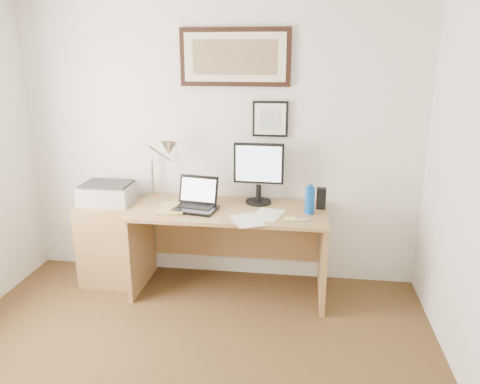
% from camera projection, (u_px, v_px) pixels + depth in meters
% --- Properties ---
extents(wall_back, '(3.50, 0.02, 2.50)m').
position_uv_depth(wall_back, '(219.00, 141.00, 4.08)').
color(wall_back, silver).
rests_on(wall_back, ground).
extents(side_cabinet, '(0.50, 0.40, 0.73)m').
position_uv_depth(side_cabinet, '(112.00, 243.00, 4.15)').
color(side_cabinet, olive).
rests_on(side_cabinet, floor).
extents(water_bottle, '(0.08, 0.08, 0.22)m').
position_uv_depth(water_bottle, '(310.00, 200.00, 3.72)').
color(water_bottle, '#0C49A2').
rests_on(water_bottle, desk).
extents(bottle_cap, '(0.04, 0.04, 0.02)m').
position_uv_depth(bottle_cap, '(310.00, 186.00, 3.68)').
color(bottle_cap, '#0C49A2').
rests_on(bottle_cap, water_bottle).
extents(speaker, '(0.08, 0.07, 0.18)m').
position_uv_depth(speaker, '(321.00, 198.00, 3.84)').
color(speaker, black).
rests_on(speaker, desk).
extents(paper_sheet_a, '(0.32, 0.36, 0.00)m').
position_uv_depth(paper_sheet_a, '(247.00, 220.00, 3.59)').
color(paper_sheet_a, white).
rests_on(paper_sheet_a, desk).
extents(paper_sheet_b, '(0.29, 0.35, 0.00)m').
position_uv_depth(paper_sheet_b, '(267.00, 215.00, 3.71)').
color(paper_sheet_b, white).
rests_on(paper_sheet_b, desk).
extents(sticky_pad, '(0.11, 0.11, 0.01)m').
position_uv_depth(sticky_pad, '(290.00, 219.00, 3.60)').
color(sticky_pad, '#DADD68').
rests_on(sticky_pad, desk).
extents(marker_pen, '(0.14, 0.06, 0.02)m').
position_uv_depth(marker_pen, '(301.00, 220.00, 3.57)').
color(marker_pen, white).
rests_on(marker_pen, desk).
extents(book, '(0.24, 0.31, 0.02)m').
position_uv_depth(book, '(160.00, 208.00, 3.84)').
color(book, tan).
rests_on(book, desk).
extents(desk, '(1.60, 0.70, 0.75)m').
position_uv_depth(desk, '(231.00, 232.00, 4.00)').
color(desk, olive).
rests_on(desk, floor).
extents(laptop, '(0.38, 0.35, 0.26)m').
position_uv_depth(laptop, '(196.00, 202.00, 3.84)').
color(laptop, black).
rests_on(laptop, desk).
extents(lcd_monitor, '(0.42, 0.22, 0.52)m').
position_uv_depth(lcd_monitor, '(259.00, 170.00, 3.91)').
color(lcd_monitor, black).
rests_on(lcd_monitor, desk).
extents(printer, '(0.44, 0.34, 0.18)m').
position_uv_depth(printer, '(108.00, 193.00, 4.05)').
color(printer, '#A9A9AC').
rests_on(printer, side_cabinet).
extents(desk_lamp, '(0.29, 0.27, 0.53)m').
position_uv_depth(desk_lamp, '(167.00, 151.00, 3.97)').
color(desk_lamp, silver).
rests_on(desk_lamp, desk).
extents(picture_large, '(0.92, 0.04, 0.47)m').
position_uv_depth(picture_large, '(235.00, 57.00, 3.83)').
color(picture_large, black).
rests_on(picture_large, wall_back).
extents(picture_small, '(0.30, 0.03, 0.30)m').
position_uv_depth(picture_small, '(270.00, 119.00, 3.94)').
color(picture_small, black).
rests_on(picture_small, wall_back).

